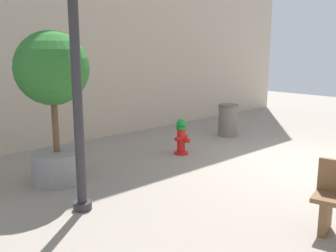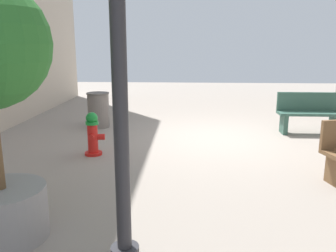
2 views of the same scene
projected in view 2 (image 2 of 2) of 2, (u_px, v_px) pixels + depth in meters
ground_plane at (217, 138)px, 7.81m from camera, size 23.40×23.40×0.00m
fire_hydrant at (93, 134)px, 6.56m from camera, size 0.39×0.42×0.82m
bench_near at (309, 113)px, 8.18m from camera, size 1.44×0.44×0.95m
street_lamp at (118, 17)px, 2.92m from camera, size 0.36×0.36×3.63m
trash_bin at (98, 110)px, 8.79m from camera, size 0.55×0.55×0.87m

